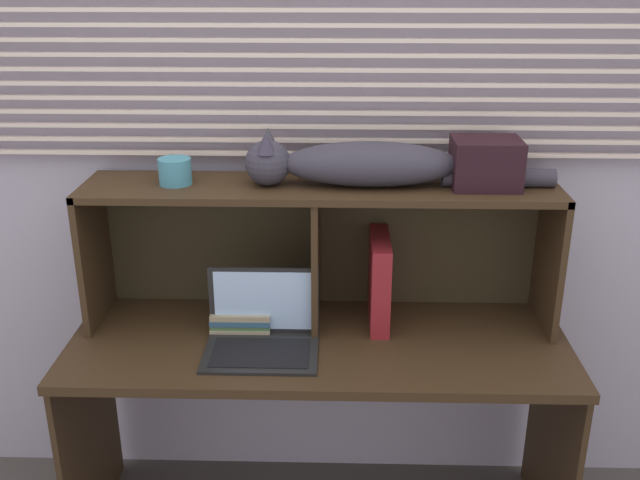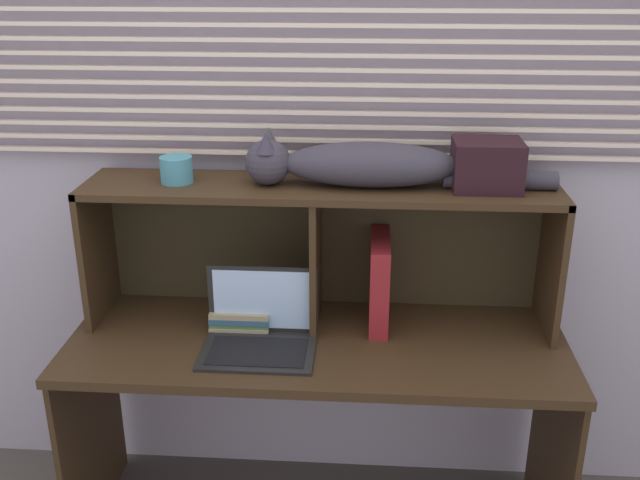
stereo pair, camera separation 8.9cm
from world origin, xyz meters
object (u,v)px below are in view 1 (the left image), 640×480
cat (359,164)px  small_basket (175,171)px  binder_upright (379,280)px  book_stack (245,309)px  laptop (262,333)px  storage_box (486,163)px

cat → small_basket: bearing=-180.0°
binder_upright → book_stack: size_ratio=1.10×
laptop → storage_box: 0.84m
binder_upright → storage_box: storage_box is taller
binder_upright → storage_box: size_ratio=1.43×
book_stack → storage_box: bearing=-0.2°
small_basket → book_stack: bearing=0.6°
book_stack → binder_upright: bearing=-0.3°
binder_upright → book_stack: 0.45m
laptop → small_basket: (-0.27, 0.18, 0.45)m
storage_box → book_stack: bearing=179.8°
book_stack → small_basket: size_ratio=2.64×
book_stack → small_basket: small_basket is taller
small_basket → storage_box: size_ratio=0.49×
cat → small_basket: 0.56m
cat → binder_upright: (0.07, -0.00, -0.38)m
book_stack → storage_box: (0.74, -0.00, 0.50)m
binder_upright → small_basket: size_ratio=2.91×
cat → small_basket: (-0.56, -0.00, -0.03)m
book_stack → storage_box: 0.89m
small_basket → binder_upright: bearing=0.0°
storage_box → cat: bearing=180.0°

